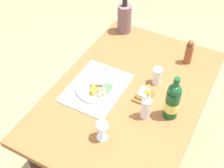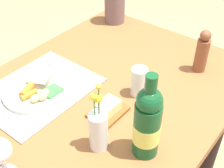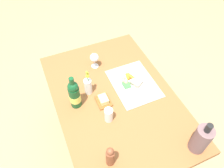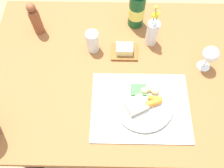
{
  "view_description": "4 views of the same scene",
  "coord_description": "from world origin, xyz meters",
  "px_view_note": "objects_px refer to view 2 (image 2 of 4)",
  "views": [
    {
      "loc": [
        1.19,
        0.52,
        2.11
      ],
      "look_at": [
        0.09,
        -0.07,
        0.87
      ],
      "focal_mm": 48.45,
      "sensor_mm": 36.0,
      "label": 1
    },
    {
      "loc": [
        0.61,
        0.6,
        1.52
      ],
      "look_at": [
        -0.09,
        0.05,
        0.82
      ],
      "focal_mm": 49.66,
      "sensor_mm": 36.0,
      "label": 2
    },
    {
      "loc": [
        -0.9,
        0.42,
        2.11
      ],
      "look_at": [
        0.09,
        -0.01,
        0.82
      ],
      "focal_mm": 35.1,
      "sensor_mm": 36.0,
      "label": 3
    },
    {
      "loc": [
        -0.05,
        -0.59,
        1.72
      ],
      "look_at": [
        -0.06,
        -0.09,
        0.78
      ],
      "focal_mm": 37.88,
      "sensor_mm": 36.0,
      "label": 4
    }
  ],
  "objects_px": {
    "wine_bottle": "(147,123)",
    "pepper_mill": "(202,52)",
    "fork": "(63,71)",
    "butter_dish": "(109,108)",
    "water_tumbler": "(139,83)",
    "dinner_plate": "(38,89)",
    "cooler_bottle": "(115,1)",
    "flower_vase": "(98,129)",
    "knife": "(4,114)",
    "dining_table": "(89,124)"
  },
  "relations": [
    {
      "from": "flower_vase",
      "to": "knife",
      "type": "bearing_deg",
      "value": -73.82
    },
    {
      "from": "dining_table",
      "to": "pepper_mill",
      "type": "bearing_deg",
      "value": 152.55
    },
    {
      "from": "dining_table",
      "to": "wine_bottle",
      "type": "bearing_deg",
      "value": 78.48
    },
    {
      "from": "dinner_plate",
      "to": "flower_vase",
      "type": "height_order",
      "value": "flower_vase"
    },
    {
      "from": "fork",
      "to": "butter_dish",
      "type": "relative_size",
      "value": 1.34
    },
    {
      "from": "knife",
      "to": "flower_vase",
      "type": "bearing_deg",
      "value": 100.98
    },
    {
      "from": "pepper_mill",
      "to": "dinner_plate",
      "type": "bearing_deg",
      "value": -38.09
    },
    {
      "from": "dining_table",
      "to": "butter_dish",
      "type": "bearing_deg",
      "value": 92.49
    },
    {
      "from": "knife",
      "to": "butter_dish",
      "type": "distance_m",
      "value": 0.37
    },
    {
      "from": "water_tumbler",
      "to": "butter_dish",
      "type": "height_order",
      "value": "water_tumbler"
    },
    {
      "from": "dining_table",
      "to": "butter_dish",
      "type": "distance_m",
      "value": 0.17
    },
    {
      "from": "wine_bottle",
      "to": "butter_dish",
      "type": "relative_size",
      "value": 2.23
    },
    {
      "from": "fork",
      "to": "water_tumbler",
      "type": "bearing_deg",
      "value": 105.29
    },
    {
      "from": "dining_table",
      "to": "water_tumbler",
      "type": "bearing_deg",
      "value": 142.38
    },
    {
      "from": "pepper_mill",
      "to": "water_tumbler",
      "type": "bearing_deg",
      "value": -20.99
    },
    {
      "from": "dining_table",
      "to": "dinner_plate",
      "type": "bearing_deg",
      "value": -65.93
    },
    {
      "from": "wine_bottle",
      "to": "pepper_mill",
      "type": "bearing_deg",
      "value": -173.0
    },
    {
      "from": "butter_dish",
      "to": "knife",
      "type": "bearing_deg",
      "value": -49.41
    },
    {
      "from": "dining_table",
      "to": "pepper_mill",
      "type": "xyz_separation_m",
      "value": [
        -0.44,
        0.23,
        0.2
      ]
    },
    {
      "from": "flower_vase",
      "to": "cooler_bottle",
      "type": "distance_m",
      "value": 0.85
    },
    {
      "from": "dinner_plate",
      "to": "cooler_bottle",
      "type": "height_order",
      "value": "cooler_bottle"
    },
    {
      "from": "butter_dish",
      "to": "water_tumbler",
      "type": "bearing_deg",
      "value": 171.58
    },
    {
      "from": "fork",
      "to": "flower_vase",
      "type": "relative_size",
      "value": 0.72
    },
    {
      "from": "flower_vase",
      "to": "butter_dish",
      "type": "height_order",
      "value": "flower_vase"
    },
    {
      "from": "knife",
      "to": "flower_vase",
      "type": "xyz_separation_m",
      "value": [
        -0.1,
        0.35,
        0.07
      ]
    },
    {
      "from": "dining_table",
      "to": "water_tumbler",
      "type": "relative_size",
      "value": 11.63
    },
    {
      "from": "fork",
      "to": "wine_bottle",
      "type": "distance_m",
      "value": 0.52
    },
    {
      "from": "pepper_mill",
      "to": "butter_dish",
      "type": "bearing_deg",
      "value": -16.83
    },
    {
      "from": "fork",
      "to": "knife",
      "type": "distance_m",
      "value": 0.31
    },
    {
      "from": "cooler_bottle",
      "to": "water_tumbler",
      "type": "distance_m",
      "value": 0.6
    },
    {
      "from": "dining_table",
      "to": "wine_bottle",
      "type": "xyz_separation_m",
      "value": [
        0.06,
        0.29,
        0.24
      ]
    },
    {
      "from": "wine_bottle",
      "to": "pepper_mill",
      "type": "distance_m",
      "value": 0.5
    },
    {
      "from": "knife",
      "to": "wine_bottle",
      "type": "bearing_deg",
      "value": 105.16
    },
    {
      "from": "pepper_mill",
      "to": "dining_table",
      "type": "bearing_deg",
      "value": -27.45
    },
    {
      "from": "dinner_plate",
      "to": "cooler_bottle",
      "type": "relative_size",
      "value": 0.94
    },
    {
      "from": "knife",
      "to": "dinner_plate",
      "type": "bearing_deg",
      "value": 174.04
    },
    {
      "from": "dining_table",
      "to": "wine_bottle",
      "type": "distance_m",
      "value": 0.38
    },
    {
      "from": "dining_table",
      "to": "knife",
      "type": "xyz_separation_m",
      "value": [
        0.23,
        -0.18,
        0.12
      ]
    },
    {
      "from": "dining_table",
      "to": "knife",
      "type": "distance_m",
      "value": 0.32
    },
    {
      "from": "knife",
      "to": "cooler_bottle",
      "type": "distance_m",
      "value": 0.82
    },
    {
      "from": "fork",
      "to": "knife",
      "type": "relative_size",
      "value": 0.96
    },
    {
      "from": "dining_table",
      "to": "water_tumbler",
      "type": "distance_m",
      "value": 0.26
    },
    {
      "from": "pepper_mill",
      "to": "water_tumbler",
      "type": "xyz_separation_m",
      "value": [
        0.28,
        -0.11,
        -0.04
      ]
    },
    {
      "from": "pepper_mill",
      "to": "cooler_bottle",
      "type": "height_order",
      "value": "cooler_bottle"
    },
    {
      "from": "knife",
      "to": "fork",
      "type": "bearing_deg",
      "value": 178.41
    },
    {
      "from": "dinner_plate",
      "to": "fork",
      "type": "height_order",
      "value": "dinner_plate"
    },
    {
      "from": "wine_bottle",
      "to": "butter_dish",
      "type": "bearing_deg",
      "value": -108.15
    },
    {
      "from": "pepper_mill",
      "to": "water_tumbler",
      "type": "height_order",
      "value": "pepper_mill"
    },
    {
      "from": "cooler_bottle",
      "to": "knife",
      "type": "bearing_deg",
      "value": 9.69
    },
    {
      "from": "butter_dish",
      "to": "flower_vase",
      "type": "bearing_deg",
      "value": 26.98
    }
  ]
}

